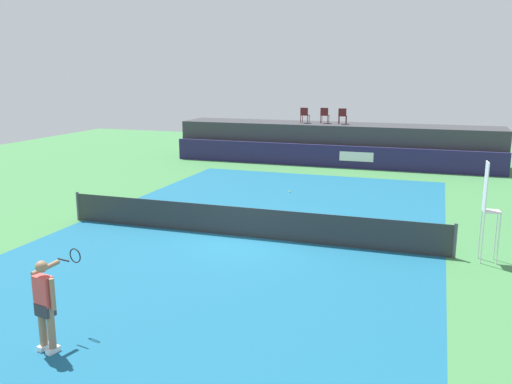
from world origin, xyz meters
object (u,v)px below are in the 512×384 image
at_px(spectator_chair_center, 343,115).
at_px(tennis_player, 46,302).
at_px(net_post_near, 78,206).
at_px(spectator_chair_far_left, 305,114).
at_px(net_post_far, 455,241).
at_px(tennis_ball, 290,192).
at_px(umpire_chair, 488,205).
at_px(spectator_chair_left, 325,115).

xyz_separation_m(spectator_chair_center, tennis_player, (-1.40, -22.96, -1.73)).
height_order(spectator_chair_center, net_post_near, spectator_chair_center).
height_order(spectator_chair_far_left, net_post_near, spectator_chair_far_left).
distance_m(net_post_near, net_post_far, 12.40).
relative_size(net_post_near, tennis_ball, 14.71).
height_order(umpire_chair, tennis_ball, umpire_chair).
distance_m(net_post_far, tennis_ball, 9.34).
xyz_separation_m(umpire_chair, net_post_near, (-13.15, 0.01, -1.09)).
xyz_separation_m(spectator_chair_left, net_post_far, (6.88, -15.26, -2.19)).
height_order(spectator_chair_center, umpire_chair, spectator_chair_center).
bearing_deg(tennis_player, net_post_far, 47.42).
height_order(spectator_chair_left, net_post_near, spectator_chair_left).
xyz_separation_m(spectator_chair_left, tennis_ball, (0.33, -8.62, -2.66)).
distance_m(net_post_far, tennis_player, 10.68).
distance_m(spectator_chair_left, tennis_ball, 9.02).
bearing_deg(spectator_chair_far_left, spectator_chair_center, 1.68).
bearing_deg(umpire_chair, spectator_chair_center, 113.51).
distance_m(spectator_chair_center, umpire_chair, 16.51).
distance_m(umpire_chair, net_post_far, 1.32).
bearing_deg(net_post_far, umpire_chair, -0.83).
height_order(spectator_chair_far_left, spectator_chair_center, same).
relative_size(spectator_chair_far_left, net_post_near, 0.89).
bearing_deg(spectator_chair_center, tennis_ball, -94.90).
xyz_separation_m(spectator_chair_far_left, net_post_near, (-4.41, -15.03, -2.19)).
height_order(spectator_chair_far_left, umpire_chair, spectator_chair_far_left).
distance_m(umpire_chair, tennis_player, 11.21).
bearing_deg(net_post_far, tennis_player, -132.58).
bearing_deg(umpire_chair, spectator_chair_far_left, 120.15).
distance_m(spectator_chair_far_left, tennis_player, 22.97).
xyz_separation_m(spectator_chair_left, net_post_near, (-5.52, -15.26, -2.19)).
distance_m(spectator_chair_center, net_post_far, 16.33).
bearing_deg(net_post_near, umpire_chair, -0.05).
bearing_deg(tennis_ball, net_post_near, -131.38).
height_order(umpire_chair, tennis_player, umpire_chair).
height_order(spectator_chair_left, tennis_player, spectator_chair_left).
distance_m(spectator_chair_left, spectator_chair_center, 1.07).
height_order(net_post_near, tennis_player, tennis_player).
bearing_deg(spectator_chair_left, spectator_chair_far_left, -168.36).
xyz_separation_m(spectator_chair_left, tennis_player, (-0.35, -23.12, -1.73)).
xyz_separation_m(spectator_chair_far_left, tennis_ball, (1.44, -8.39, -2.66)).
bearing_deg(spectator_chair_far_left, net_post_far, -62.02).
bearing_deg(spectator_chair_far_left, tennis_ball, -80.25).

